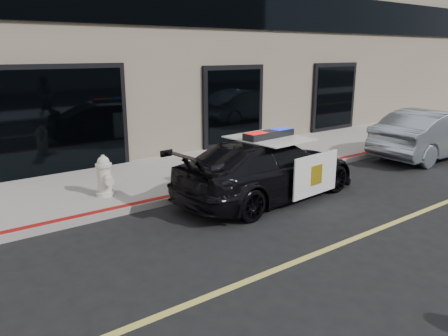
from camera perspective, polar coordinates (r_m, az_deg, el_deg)
ground at (r=6.82m, az=7.65°, el=-12.73°), size 120.00×120.00×0.00m
sidewalk_n at (r=10.88m, az=-12.03°, el=-1.84°), size 60.00×3.50×0.15m
police_car at (r=9.66m, az=5.78°, el=-0.00°), size 2.62×4.91×1.51m
silver_sedan at (r=14.77m, az=25.68°, el=4.05°), size 1.87×4.58×1.47m
fire_hydrant at (r=9.68m, az=-15.34°, el=-1.11°), size 0.40×0.56×0.89m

